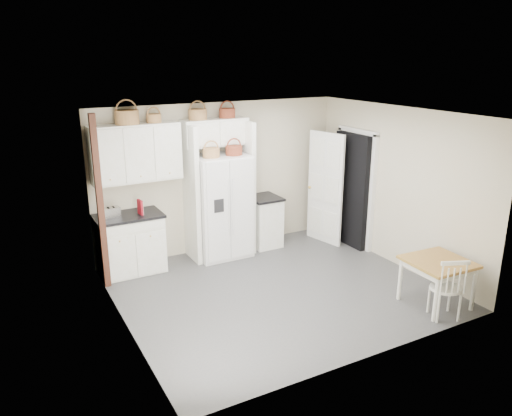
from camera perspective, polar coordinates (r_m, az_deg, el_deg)
floor at (r=7.57m, az=2.45°, el=-9.29°), size 4.50×4.50×0.00m
ceiling at (r=6.82m, az=2.74°, el=10.66°), size 4.50×4.50×0.00m
wall_back at (r=8.80m, az=-4.15°, el=3.52°), size 4.50×0.00×4.50m
wall_left at (r=6.28m, az=-15.31°, el=-2.72°), size 0.00×4.00×4.00m
wall_right at (r=8.43m, az=15.82°, el=2.30°), size 0.00×4.00×4.00m
refrigerator at (r=8.54m, az=-4.04°, el=0.21°), size 0.91×0.73×1.77m
base_cab_left at (r=8.24m, az=-14.17°, el=-4.06°), size 1.00×0.63×0.92m
base_cab_right at (r=9.09m, az=0.89°, el=-1.62°), size 0.50×0.60×0.88m
dining_table at (r=7.44m, az=19.90°, el=-8.03°), size 0.84×0.84×0.67m
windsor_chair at (r=7.11m, az=20.86°, el=-8.55°), size 0.53×0.51×0.84m
counter_left at (r=8.08m, az=-14.42°, el=-0.87°), size 1.04×0.67×0.04m
counter_right at (r=8.96m, az=0.90°, el=1.17°), size 0.54×0.64×0.04m
toaster at (r=7.93m, az=-16.22°, el=-0.54°), size 0.27×0.18×0.18m
cookbook_red at (r=8.01m, az=-13.11°, el=0.10°), size 0.05×0.16×0.24m
cookbook_cream at (r=8.01m, az=-12.98°, el=0.03°), size 0.03×0.14×0.21m
basket_upper_b at (r=7.91m, az=-14.54°, el=10.01°), size 0.36×0.36×0.21m
basket_upper_c at (r=8.03m, az=-11.59°, el=10.01°), size 0.23×0.23×0.13m
basket_bridge_a at (r=8.27m, az=-6.67°, el=10.57°), size 0.30×0.30×0.17m
basket_bridge_b at (r=8.48m, az=-3.31°, el=10.78°), size 0.28×0.28×0.16m
basket_fridge_a at (r=8.15m, az=-5.14°, el=6.30°), size 0.28×0.28×0.15m
basket_fridge_b at (r=8.32m, az=-2.53°, el=6.58°), size 0.28×0.28×0.15m
upper_cabinet at (r=8.02m, az=-13.57°, el=6.13°), size 1.40×0.34×0.90m
bridge_cabinet at (r=8.43m, az=-4.72°, el=8.62°), size 1.12×0.34×0.45m
fridge_panel_left at (r=8.32m, az=-7.40°, el=1.55°), size 0.08×0.60×2.30m
fridge_panel_right at (r=8.72m, az=-1.15°, el=2.43°), size 0.08×0.60×2.30m
trim_post at (r=7.55m, az=-17.39°, el=0.46°), size 0.09×0.09×2.60m
doorway_void at (r=9.16m, az=10.96°, el=2.02°), size 0.18×0.85×2.05m
door_slab at (r=9.20m, az=7.91°, el=2.24°), size 0.21×0.79×2.05m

